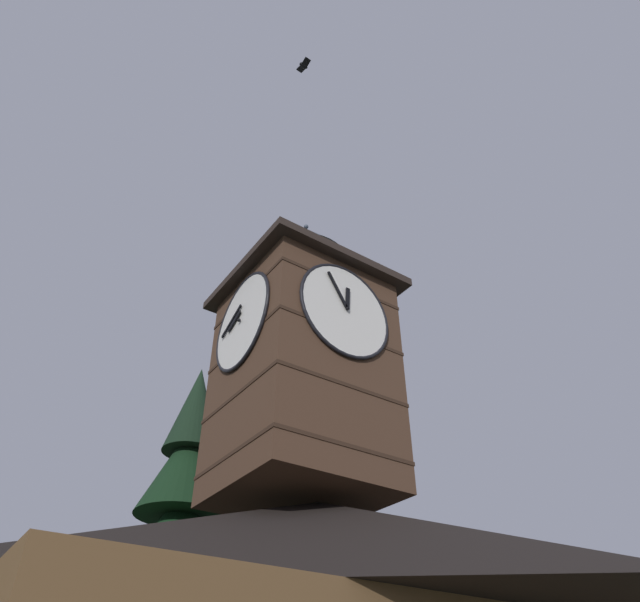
# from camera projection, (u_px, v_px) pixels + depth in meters

# --- Properties ---
(clock_tower) EXTENTS (4.71, 4.71, 9.44)m
(clock_tower) POSITION_uv_depth(u_px,v_px,m) (303.00, 360.00, 16.51)
(clock_tower) COLOR #4C3323
(clock_tower) RESTS_ON building_main
(moon) EXTENTS (1.90, 1.90, 1.90)m
(moon) POSITION_uv_depth(u_px,v_px,m) (241.00, 573.00, 39.54)
(moon) COLOR silver
(flying_bird_high) EXTENTS (0.28, 0.51, 0.15)m
(flying_bird_high) POSITION_uv_depth(u_px,v_px,m) (304.00, 66.00, 16.99)
(flying_bird_high) COLOR black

